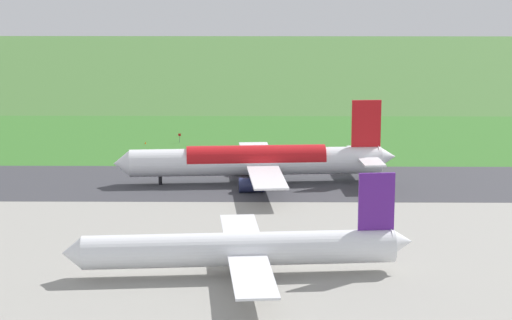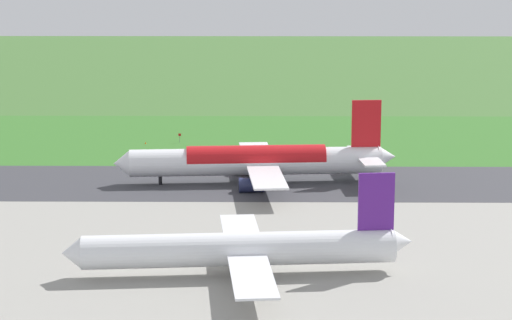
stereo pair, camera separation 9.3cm
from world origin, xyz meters
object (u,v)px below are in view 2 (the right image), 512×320
(airliner_parked_mid, at_px, (241,248))
(no_stopping_sign, at_px, (180,137))
(airliner_main, at_px, (258,161))
(traffic_cone_orange, at_px, (146,143))

(airliner_parked_mid, distance_m, no_stopping_sign, 100.87)
(airliner_main, height_order, airliner_parked_mid, airliner_main)
(airliner_main, distance_m, no_stopping_sign, 46.93)
(airliner_main, xyz_separation_m, traffic_cone_orange, (26.67, -41.19, -4.08))
(airliner_parked_mid, bearing_deg, no_stopping_sign, -80.23)
(airliner_main, distance_m, traffic_cone_orange, 49.24)
(airliner_main, height_order, no_stopping_sign, airliner_main)
(airliner_parked_mid, xyz_separation_m, no_stopping_sign, (17.11, -99.38, -2.41))
(no_stopping_sign, bearing_deg, airliner_parked_mid, 99.77)
(airliner_parked_mid, height_order, no_stopping_sign, airliner_parked_mid)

